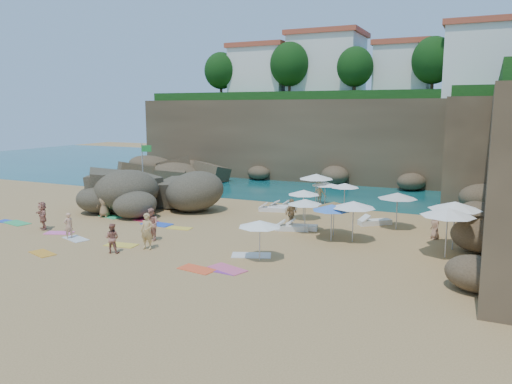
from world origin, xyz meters
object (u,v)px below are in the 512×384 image
at_px(rock_outcrop, 143,211).
at_px(person_stand_5, 151,192).
at_px(person_stand_2, 320,193).
at_px(person_stand_4, 435,226).
at_px(flag_pole, 144,164).
at_px(parasol_0, 316,177).
at_px(parasol_2, 325,184).
at_px(person_stand_1, 112,238).
at_px(person_stand_3, 291,213).
at_px(parasol_1, 398,196).
at_px(lounger_0, 283,208).
at_px(person_stand_6, 69,226).

height_order(rock_outcrop, person_stand_5, person_stand_5).
height_order(person_stand_2, person_stand_4, person_stand_2).
relative_size(flag_pole, person_stand_5, 2.74).
distance_m(parasol_0, person_stand_4, 11.05).
bearing_deg(parasol_2, person_stand_4, -36.75).
bearing_deg(person_stand_1, person_stand_5, -76.76).
height_order(parasol_2, person_stand_3, parasol_2).
xyz_separation_m(parasol_1, person_stand_2, (-6.62, 5.74, -1.17)).
relative_size(parasol_1, lounger_0, 1.21).
xyz_separation_m(person_stand_2, person_stand_6, (-9.49, -15.71, -0.13)).
bearing_deg(person_stand_5, parasol_0, 14.11).
bearing_deg(parasol_0, parasol_2, -6.63).
distance_m(parasol_0, person_stand_5, 12.69).
distance_m(parasol_0, lounger_0, 3.56).
relative_size(flag_pole, parasol_2, 2.23).
height_order(parasol_1, person_stand_3, parasol_1).
xyz_separation_m(person_stand_5, person_stand_6, (2.51, -10.81, -0.08)).
distance_m(parasol_0, person_stand_6, 17.64).
distance_m(parasol_2, lounger_0, 3.67).
relative_size(parasol_1, person_stand_1, 1.55).
relative_size(rock_outcrop, parasol_2, 3.83).
xyz_separation_m(parasol_2, person_stand_2, (-0.69, 0.98, -0.87)).
xyz_separation_m(flag_pole, person_stand_1, (7.65, -12.64, -2.08)).
bearing_deg(rock_outcrop, person_stand_5, 116.15).
height_order(parasol_2, person_stand_6, parasol_2).
bearing_deg(person_stand_1, person_stand_3, -140.40).
bearing_deg(person_stand_6, person_stand_1, 88.08).
height_order(lounger_0, person_stand_2, person_stand_2).
xyz_separation_m(person_stand_1, person_stand_4, (14.35, 9.72, -0.02)).
relative_size(rock_outcrop, person_stand_3, 4.34).
bearing_deg(person_stand_2, parasol_0, 105.18).
bearing_deg(person_stand_2, person_stand_4, 158.45).
bearing_deg(lounger_0, person_stand_6, -118.10).
height_order(flag_pole, person_stand_5, flag_pole).
xyz_separation_m(person_stand_2, person_stand_5, (-12.00, -4.90, -0.05)).
distance_m(parasol_2, person_stand_5, 13.31).
xyz_separation_m(parasol_1, lounger_0, (-8.30, 2.45, -1.88)).
height_order(person_stand_2, person_stand_6, person_stand_2).
height_order(parasol_1, person_stand_4, parasol_1).
xyz_separation_m(parasol_2, lounger_0, (-2.37, -2.31, -1.58)).
bearing_deg(lounger_0, rock_outcrop, -149.24).
bearing_deg(person_stand_1, rock_outcrop, -75.94).
relative_size(person_stand_5, person_stand_6, 1.11).
bearing_deg(person_stand_6, flag_pole, -148.75).
xyz_separation_m(rock_outcrop, lounger_0, (8.91, 4.48, 0.15)).
relative_size(person_stand_2, person_stand_4, 1.17).
height_order(person_stand_1, person_stand_6, person_stand_1).
distance_m(flag_pole, parasol_2, 14.16).
relative_size(rock_outcrop, person_stand_5, 4.72).
height_order(parasol_0, person_stand_5, parasol_0).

